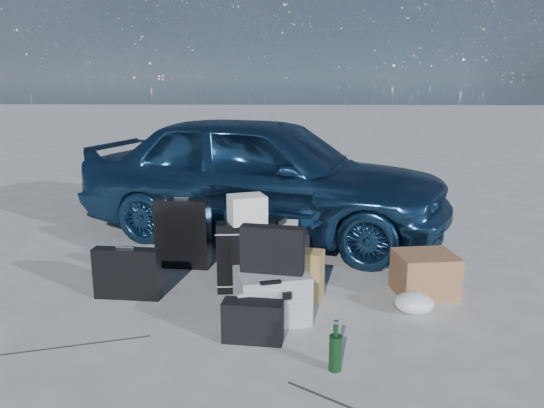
# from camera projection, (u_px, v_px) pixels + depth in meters

# --- Properties ---
(ground) EXTENTS (60.00, 60.00, 0.00)m
(ground) POSITION_uv_depth(u_px,v_px,m) (253.00, 322.00, 3.67)
(ground) COLOR #BABAB5
(ground) RESTS_ON ground
(car) EXTENTS (4.13, 2.66, 1.31)m
(car) POSITION_uv_depth(u_px,v_px,m) (263.00, 175.00, 5.56)
(car) COLOR navy
(car) RESTS_ON ground
(pelican_case) EXTENTS (0.57, 0.51, 0.35)m
(pelican_case) POSITION_uv_depth(u_px,v_px,m) (272.00, 295.00, 3.69)
(pelican_case) COLOR #A2A4A7
(pelican_case) RESTS_ON ground
(laptop_bag) EXTENTS (0.45, 0.18, 0.33)m
(laptop_bag) POSITION_uv_depth(u_px,v_px,m) (272.00, 249.00, 3.61)
(laptop_bag) COLOR black
(laptop_bag) RESTS_ON pelican_case
(briefcase) EXTENTS (0.51, 0.15, 0.39)m
(briefcase) POSITION_uv_depth(u_px,v_px,m) (127.00, 273.00, 4.03)
(briefcase) COLOR black
(briefcase) RESTS_ON ground
(suitcase_left) EXTENTS (0.49, 0.22, 0.62)m
(suitcase_left) POSITION_uv_depth(u_px,v_px,m) (183.00, 233.00, 4.69)
(suitcase_left) COLOR black
(suitcase_left) RESTS_ON ground
(suitcase_right) EXTENTS (0.48, 0.21, 0.56)m
(suitcase_right) POSITION_uv_depth(u_px,v_px,m) (246.00, 257.00, 4.16)
(suitcase_right) COLOR black
(suitcase_right) RESTS_ON ground
(white_carton) EXTENTS (0.33, 0.30, 0.22)m
(white_carton) POSITION_uv_depth(u_px,v_px,m) (247.00, 209.00, 4.08)
(white_carton) COLOR silver
(white_carton) RESTS_ON suitcase_right
(duffel_bag) EXTENTS (0.69, 0.36, 0.33)m
(duffel_bag) POSITION_uv_depth(u_px,v_px,m) (270.00, 250.00, 4.70)
(duffel_bag) COLOR black
(duffel_bag) RESTS_ON ground
(flat_box_white) EXTENTS (0.48, 0.39, 0.08)m
(flat_box_white) POSITION_uv_depth(u_px,v_px,m) (271.00, 227.00, 4.66)
(flat_box_white) COLOR silver
(flat_box_white) RESTS_ON duffel_bag
(flat_box_black) EXTENTS (0.30, 0.26, 0.05)m
(flat_box_black) POSITION_uv_depth(u_px,v_px,m) (269.00, 221.00, 4.63)
(flat_box_black) COLOR black
(flat_box_black) RESTS_ON flat_box_white
(kraft_bag) EXTENTS (0.32, 0.25, 0.38)m
(kraft_bag) POSITION_uv_depth(u_px,v_px,m) (304.00, 274.00, 4.04)
(kraft_bag) COLOR #B1894D
(kraft_bag) RESTS_ON ground
(cardboard_box) EXTENTS (0.49, 0.45, 0.33)m
(cardboard_box) POSITION_uv_depth(u_px,v_px,m) (425.00, 274.00, 4.11)
(cardboard_box) COLOR #8F613E
(cardboard_box) RESTS_ON ground
(plastic_bag) EXTENTS (0.31, 0.28, 0.15)m
(plastic_bag) POSITION_uv_depth(u_px,v_px,m) (414.00, 303.00, 3.80)
(plastic_bag) COLOR white
(plastic_bag) RESTS_ON ground
(messenger_bag) EXTENTS (0.40, 0.18, 0.27)m
(messenger_bag) POSITION_uv_depth(u_px,v_px,m) (253.00, 321.00, 3.38)
(messenger_bag) COLOR black
(messenger_bag) RESTS_ON ground
(green_bottle) EXTENTS (0.09, 0.09, 0.30)m
(green_bottle) POSITION_uv_depth(u_px,v_px,m) (335.00, 347.00, 3.04)
(green_bottle) COLOR black
(green_bottle) RESTS_ON ground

